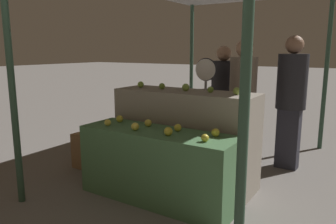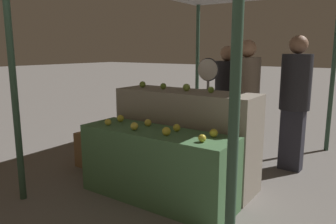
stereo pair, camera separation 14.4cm
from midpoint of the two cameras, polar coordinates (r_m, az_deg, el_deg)
ground_plane at (r=3.74m, az=-2.99°, el=-14.91°), size 60.00×60.00×0.00m
display_counter_front at (r=3.58m, az=-3.05°, el=-9.32°), size 1.75×0.55×0.77m
display_counter_back at (r=4.01m, az=1.90°, el=-4.40°), size 1.75×0.55×1.14m
apple_front_0 at (r=3.76m, az=-11.54°, el=-1.82°), size 0.08×0.08×0.08m
apple_front_1 at (r=3.50m, az=-6.92°, el=-2.53°), size 0.08×0.08×0.08m
apple_front_2 at (r=3.27m, az=-1.22°, el=-3.40°), size 0.09×0.09×0.09m
apple_front_3 at (r=3.06m, az=5.12°, el=-4.52°), size 0.07×0.07×0.07m
apple_front_4 at (r=3.92m, az=-9.45°, el=-1.17°), size 0.08×0.08×0.08m
apple_front_5 at (r=3.67m, az=-4.60°, el=-1.90°), size 0.08×0.08×0.08m
apple_front_6 at (r=3.44m, az=0.52°, el=-2.74°), size 0.08×0.08×0.08m
apple_front_7 at (r=3.26m, az=7.03°, el=-3.57°), size 0.08×0.08×0.08m
apple_back_0 at (r=4.26m, az=-5.75°, el=4.78°), size 0.08×0.08×0.08m
apple_back_1 at (r=4.07m, az=-2.07°, el=4.52°), size 0.08×0.08×0.08m
apple_back_2 at (r=3.89m, az=2.04°, el=4.32°), size 0.09×0.09×0.09m
apple_back_3 at (r=3.75m, az=6.33°, el=3.90°), size 0.07×0.07×0.07m
apple_back_4 at (r=3.61m, az=10.77°, el=3.61°), size 0.08×0.08×0.08m
produce_scale at (r=4.40m, az=5.58°, el=4.08°), size 0.30×0.20×1.51m
person_vendor_at_scale at (r=4.58m, az=11.99°, el=2.94°), size 0.49×0.49×1.75m
person_customer_left at (r=5.04m, az=8.69°, el=3.25°), size 0.48×0.48×1.68m
person_customer_right at (r=4.67m, az=19.83°, el=3.01°), size 0.41×0.41×1.80m
wooden_crate_side at (r=4.75m, az=-13.28°, el=-6.37°), size 0.48×0.48×0.48m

